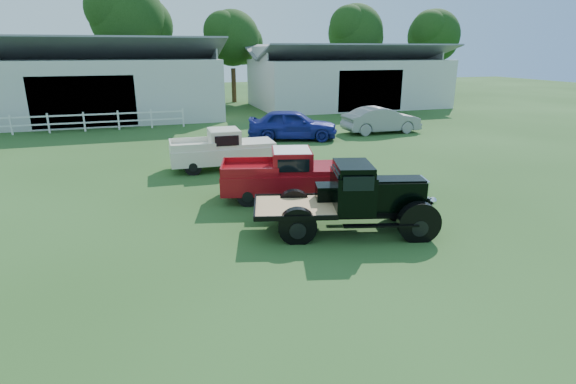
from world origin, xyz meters
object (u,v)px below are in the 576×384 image
object	(u,v)px
vintage_flatbed	(349,198)
white_pickup	(222,149)
misc_car_blue	(293,124)
red_pickup	(289,174)
misc_car_grey	(381,120)

from	to	relation	value
vintage_flatbed	white_pickup	xyz separation A→B (m)	(-2.12, 7.95, -0.15)
white_pickup	misc_car_blue	bearing A→B (deg)	48.66
vintage_flatbed	red_pickup	xyz separation A→B (m)	(-0.67, 3.28, -0.11)
vintage_flatbed	red_pickup	world-z (taller)	vintage_flatbed
vintage_flatbed	red_pickup	size ratio (longest dim) A/B	1.04
vintage_flatbed	misc_car_grey	size ratio (longest dim) A/B	1.04
misc_car_blue	misc_car_grey	bearing A→B (deg)	-68.56
vintage_flatbed	misc_car_blue	size ratio (longest dim) A/B	0.99
white_pickup	misc_car_grey	size ratio (longest dim) A/B	0.96
vintage_flatbed	misc_car_grey	world-z (taller)	vintage_flatbed
red_pickup	misc_car_grey	xyz separation A→B (m)	(9.22, 10.27, -0.08)
misc_car_blue	vintage_flatbed	bearing A→B (deg)	-173.63
white_pickup	misc_car_blue	size ratio (longest dim) A/B	0.91
red_pickup	misc_car_grey	world-z (taller)	red_pickup
white_pickup	misc_car_grey	xyz separation A→B (m)	(10.67, 5.60, -0.05)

